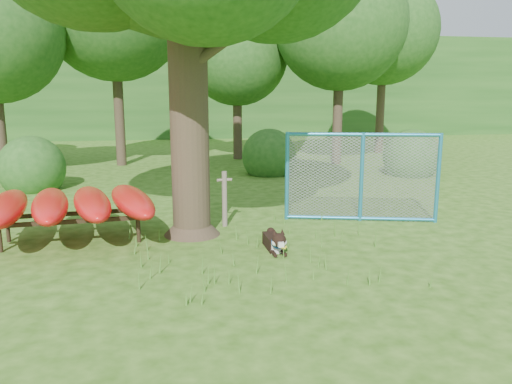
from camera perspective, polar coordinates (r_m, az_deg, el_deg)
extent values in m
plane|color=#295310|center=(7.59, 0.07, -9.25)|extent=(80.00, 80.00, 0.00)
cylinder|color=#35291D|center=(9.27, -7.73, 11.92)|extent=(0.85, 0.85, 5.56)
cone|color=#35291D|center=(9.58, -7.33, -3.21)|extent=(1.28, 1.28, 0.56)
cylinder|color=#35291D|center=(9.22, -3.60, 16.84)|extent=(1.58, 0.39, 1.18)
cylinder|color=#35291D|center=(9.70, -11.09, 19.03)|extent=(1.08, 1.02, 1.14)
cylinder|color=#695D4F|center=(10.03, -3.61, -0.81)|extent=(0.12, 0.12, 1.12)
cylinder|color=#695D4F|center=(9.96, -3.64, 1.38)|extent=(0.31, 0.10, 0.06)
cylinder|color=black|center=(9.51, -27.22, -4.87)|extent=(0.08, 0.08, 0.44)
cylinder|color=black|center=(9.27, -13.28, -4.29)|extent=(0.08, 0.08, 0.44)
cylinder|color=black|center=(10.09, -26.49, -3.92)|extent=(0.08, 0.08, 0.44)
cylinder|color=black|center=(9.87, -13.38, -3.35)|extent=(0.08, 0.08, 0.44)
cube|color=black|center=(9.26, -20.43, -3.20)|extent=(2.64, 0.29, 0.07)
cube|color=black|center=(9.86, -20.10, -2.33)|extent=(2.64, 0.29, 0.07)
ellipsoid|color=red|center=(9.67, -26.59, -1.60)|extent=(1.02, 2.70, 0.42)
ellipsoid|color=red|center=(9.55, -22.46, -1.41)|extent=(1.10, 2.71, 0.42)
ellipsoid|color=red|center=(9.48, -18.25, -1.21)|extent=(1.19, 2.71, 0.42)
ellipsoid|color=red|center=(9.46, -14.00, -1.00)|extent=(1.27, 2.71, 0.42)
cube|color=black|center=(8.72, 1.93, -5.73)|extent=(0.26, 0.65, 0.22)
cube|color=silver|center=(8.47, 2.36, -6.32)|extent=(0.20, 0.13, 0.20)
sphere|color=black|center=(8.27, 2.65, -5.51)|extent=(0.24, 0.24, 0.24)
cube|color=silver|center=(8.18, 2.83, -5.97)|extent=(0.10, 0.13, 0.08)
sphere|color=silver|center=(8.25, 2.18, -5.82)|extent=(0.11, 0.11, 0.11)
sphere|color=silver|center=(8.28, 3.17, -5.76)|extent=(0.11, 0.11, 0.11)
cone|color=black|center=(8.25, 2.16, -4.62)|extent=(0.10, 0.11, 0.11)
cone|color=black|center=(8.28, 3.02, -4.56)|extent=(0.10, 0.12, 0.11)
cylinder|color=black|center=(8.34, 2.04, -6.99)|extent=(0.07, 0.28, 0.06)
cylinder|color=black|center=(8.38, 3.14, -6.92)|extent=(0.07, 0.28, 0.06)
sphere|color=black|center=(9.03, 1.70, -4.52)|extent=(0.15, 0.15, 0.15)
torus|color=blue|center=(8.35, 2.52, -5.73)|extent=(0.23, 0.07, 0.23)
cylinder|color=teal|center=(10.53, 3.56, 1.81)|extent=(0.10, 0.10, 1.86)
cylinder|color=teal|center=(10.60, 11.97, 1.65)|extent=(0.10, 0.10, 1.86)
cylinder|color=teal|center=(10.90, 20.09, 1.46)|extent=(0.10, 0.10, 1.86)
cylinder|color=teal|center=(10.49, 12.17, 6.44)|extent=(3.01, 0.88, 0.07)
cylinder|color=teal|center=(10.78, 11.78, -2.95)|extent=(3.01, 0.88, 0.07)
plane|color=gray|center=(10.60, 11.97, 1.65)|extent=(2.99, 0.81, 3.10)
cylinder|color=#4B7F29|center=(8.20, 3.17, -7.01)|extent=(0.02, 0.02, 0.18)
sphere|color=yellow|center=(8.17, 3.18, -6.39)|extent=(0.03, 0.03, 0.03)
sphere|color=yellow|center=(8.19, 3.44, -6.29)|extent=(0.03, 0.03, 0.03)
sphere|color=yellow|center=(8.20, 2.98, -6.40)|extent=(0.03, 0.03, 0.03)
sphere|color=yellow|center=(8.14, 3.32, -6.45)|extent=(0.03, 0.03, 0.03)
sphere|color=yellow|center=(8.15, 3.06, -6.37)|extent=(0.03, 0.03, 0.03)
cylinder|color=#35291D|center=(19.08, -15.49, 10.81)|extent=(0.36, 0.36, 5.25)
sphere|color=#20501A|center=(19.31, -15.98, 19.74)|extent=(5.20, 5.20, 5.20)
cylinder|color=#35291D|center=(20.20, -2.13, 9.23)|extent=(0.36, 0.36, 3.85)
sphere|color=#20501A|center=(20.24, -2.18, 15.47)|extent=(4.00, 4.00, 4.00)
cylinder|color=#35291D|center=(19.05, 9.36, 10.33)|extent=(0.36, 0.36, 4.76)
sphere|color=#20501A|center=(19.20, 9.64, 18.47)|extent=(4.80, 4.80, 4.80)
cylinder|color=#35291D|center=(22.94, 14.08, 10.47)|extent=(0.36, 0.36, 4.90)
sphere|color=#20501A|center=(23.08, 14.43, 17.43)|extent=(4.60, 4.60, 4.60)
sphere|color=#20501A|center=(15.22, -24.05, 0.25)|extent=(1.80, 1.80, 1.80)
sphere|color=#20501A|center=(17.08, 17.17, 1.85)|extent=(1.80, 1.80, 1.80)
sphere|color=#20501A|center=(16.54, 1.51, 2.06)|extent=(1.80, 1.80, 1.80)
cube|color=#20501A|center=(35.02, -8.04, 11.78)|extent=(80.00, 12.00, 6.00)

